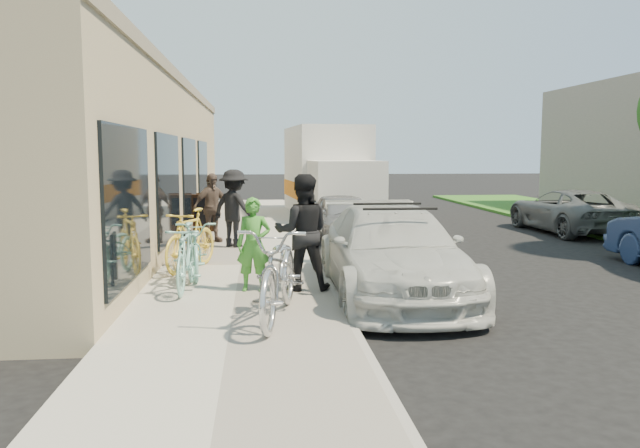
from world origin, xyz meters
name	(u,v)px	position (x,y,z in m)	size (l,w,h in m)	color
ground	(368,307)	(0.00, 0.00, 0.00)	(120.00, 120.00, 0.00)	black
sidewalk	(240,268)	(-2.00, 3.00, 0.07)	(3.00, 34.00, 0.15)	#A39E92
curb	(319,267)	(-0.45, 3.00, 0.07)	(0.12, 34.00, 0.13)	gray
storefront	(122,160)	(-5.24, 7.99, 2.12)	(3.60, 20.00, 4.22)	tan
bike_rack	(187,252)	(-2.85, 1.48, 0.66)	(0.12, 0.60, 0.84)	black
sandwich_board	(205,212)	(-3.12, 8.36, 0.68)	(0.73, 0.73, 1.04)	black
sedan_white	(392,252)	(0.51, 0.68, 0.72)	(2.09, 5.01, 1.49)	beige
sedan_silver	(344,217)	(0.62, 7.27, 0.63)	(1.48, 3.69, 1.26)	gray
moving_truck	(329,177)	(0.91, 13.27, 1.45)	(3.06, 6.85, 3.27)	silver
far_car_gray	(569,211)	(7.41, 8.28, 0.63)	(2.10, 4.56, 1.27)	#535657
tandem_bike	(280,272)	(-1.36, -1.08, 0.77)	(0.83, 2.38, 1.25)	#BDBCBF
woman_rider	(254,244)	(-1.71, 0.65, 0.89)	(0.54, 0.35, 1.48)	#3B872D
man_standing	(302,232)	(-0.94, 0.68, 1.07)	(0.89, 0.70, 1.84)	black
cruiser_bike_a	(186,257)	(-2.78, 0.78, 0.68)	(0.50, 1.76, 1.06)	#85C6B9
cruiser_bike_b	(195,248)	(-2.75, 1.95, 0.65)	(0.67, 1.91, 1.00)	#85C6B9
cruiser_bike_c	(191,240)	(-2.89, 2.55, 0.72)	(0.53, 1.89, 1.14)	gold
bystander_a	(234,208)	(-2.20, 5.40, 1.05)	(1.16, 0.67, 1.79)	black
bystander_b	(212,208)	(-2.78, 6.21, 0.99)	(0.99, 0.41, 1.68)	#4F4039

